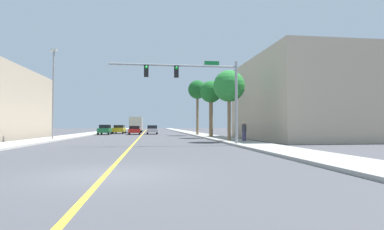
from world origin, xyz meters
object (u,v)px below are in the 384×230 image
Objects in this scene: car_silver at (152,130)px; car_red at (134,130)px; palm_far at (197,90)px; pedestrian at (244,131)px; car_green at (105,130)px; car_yellow at (119,129)px; delivery_truck at (136,124)px; street_lamp at (53,89)px; traffic_signal_mast at (198,82)px; palm_near at (229,87)px; palm_mid at (211,93)px.

car_silver is 1.01× the size of car_red.
palm_far is 4.77× the size of pedestrian.
car_green is 5.76m from car_yellow.
delivery_truck is at bearing 104.82° from car_silver.
car_green is at bearing 84.23° from street_lamp.
street_lamp is at bearing -113.85° from car_silver.
delivery_truck reaches higher than pedestrian.
traffic_signal_mast is at bearing -83.85° from car_silver.
car_silver is at bearing 66.15° from street_lamp.
pedestrian reaches higher than car_green.
palm_near is 16.97m from palm_far.
street_lamp reaches higher than delivery_truck.
pedestrian is at bearing -64.42° from car_yellow.
pedestrian reaches higher than car_yellow.
palm_mid is 1.41× the size of car_yellow.
palm_far is at bearing -123.05° from pedestrian.
car_red is (-9.27, 23.31, -4.11)m from palm_near.
street_lamp is at bearing -164.00° from palm_mid.
car_red is 6.12m from car_yellow.
car_yellow is at bearing -107.67° from delivery_truck.
traffic_signal_mast is 29.36m from car_silver.
traffic_signal_mast is 1.20× the size of palm_far.
palm_far is at bearing 91.76° from palm_mid.
street_lamp is 17.88m from pedestrian.
palm_mid is 24.05m from car_yellow.
car_red is at bearing -88.86° from delivery_truck.
palm_near is (3.36, 4.08, 0.25)m from traffic_signal_mast.
street_lamp reaches higher than car_yellow.
traffic_signal_mast is at bearing 111.24° from car_green.
pedestrian is (16.75, -4.96, -3.84)m from street_lamp.
car_green reaches higher than car_yellow.
car_green is (-10.43, 27.26, -3.79)m from traffic_signal_mast.
street_lamp is 1.95× the size of car_green.
car_green is at bearing 133.24° from palm_mid.
car_yellow is 8.50m from delivery_truck.
car_green is 4.52m from car_red.
car_green is at bearing 110.93° from traffic_signal_mast.
traffic_signal_mast reaches higher than car_yellow.
palm_mid is 0.77× the size of delivery_truck.
car_silver is 6.85m from car_yellow.
car_green is 0.95× the size of car_yellow.
car_red is (4.52, 0.12, -0.07)m from car_green.
car_red is (-5.91, 27.39, -3.86)m from traffic_signal_mast.
palm_near is 27.28m from car_green.
traffic_signal_mast reaches higher than car_green.
car_green is (-13.60, 6.29, -5.60)m from palm_far.
palm_mid is at bearing -88.24° from palm_far.
car_silver is at bearing -32.44° from car_yellow.
traffic_signal_mast reaches higher than car_red.
car_silver is 7.50m from car_green.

